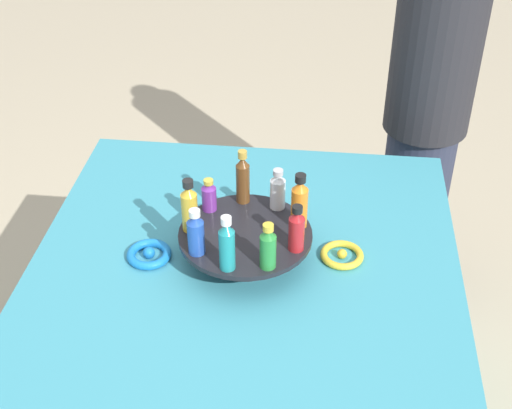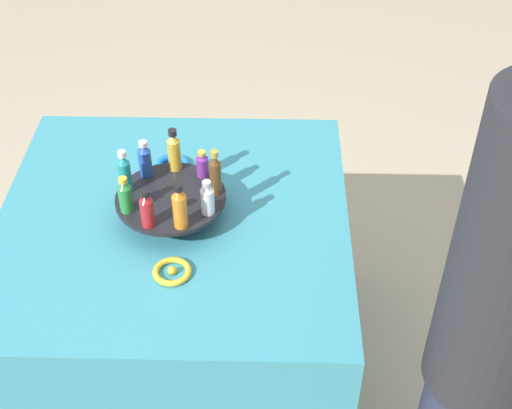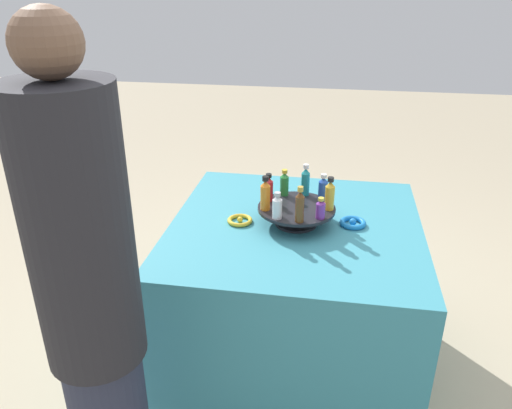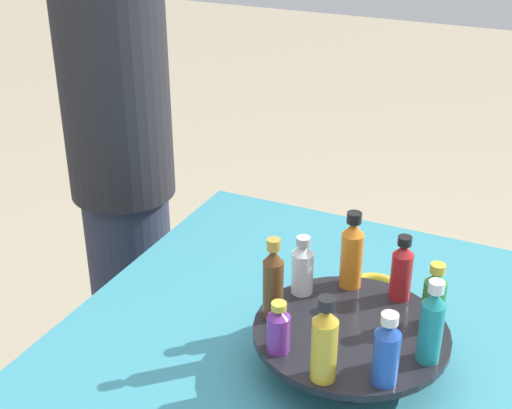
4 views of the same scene
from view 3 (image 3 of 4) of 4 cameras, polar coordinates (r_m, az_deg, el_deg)
name	(u,v)px [view 3 (image 3 of 4)]	position (r m, az deg, el deg)	size (l,w,h in m)	color
ground_plane	(291,361)	(2.44, 3.98, -17.37)	(12.00, 12.00, 0.00)	tan
party_table	(293,297)	(2.21, 4.26, -10.49)	(1.00, 1.00, 0.72)	teal
display_stand	(296,212)	(2.00, 4.64, -0.88)	(0.31, 0.31, 0.07)	black
bottle_orange	(265,194)	(1.94, 1.07, 1.16)	(0.04, 0.04, 0.14)	orange
bottle_clear	(277,206)	(1.88, 2.44, -0.21)	(0.04, 0.04, 0.11)	silver
bottle_brown	(300,206)	(1.85, 5.03, -0.14)	(0.03, 0.03, 0.14)	brown
bottle_purple	(321,209)	(1.90, 7.39, -0.48)	(0.04, 0.04, 0.08)	#702D93
bottle_gold	(330,195)	(1.96, 8.43, 1.09)	(0.04, 0.04, 0.14)	gold
bottle_blue	(323,188)	(2.04, 7.67, 1.83)	(0.04, 0.04, 0.11)	#234CAD
bottle_teal	(305,181)	(2.08, 5.67, 2.69)	(0.04, 0.04, 0.14)	teal
bottle_green	(284,183)	(2.08, 3.26, 2.43)	(0.04, 0.04, 0.11)	#288438
bottle_red	(269,188)	(2.02, 1.46, 1.86)	(0.04, 0.04, 0.12)	#B21E23
ribbon_bow_blue	(353,223)	(2.04, 11.00, -2.05)	(0.11, 0.11, 0.03)	blue
ribbon_bow_gold	(240,220)	(2.03, -1.85, -1.82)	(0.10, 0.10, 0.02)	gold
person_figure	(93,313)	(1.46, -18.15, -11.65)	(0.27, 0.27, 1.59)	#282D42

